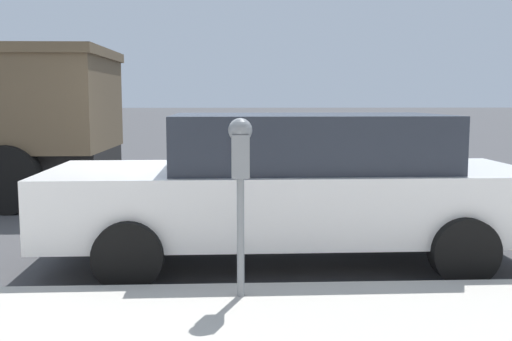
{
  "coord_description": "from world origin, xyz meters",
  "views": [
    {
      "loc": [
        -7.22,
        -0.8,
        1.72
      ],
      "look_at": [
        -2.49,
        -1.02,
        1.16
      ],
      "focal_mm": 42.0,
      "sensor_mm": 36.0,
      "label": 1
    }
  ],
  "objects": [
    {
      "name": "ground_plane",
      "position": [
        0.0,
        0.0,
        0.0
      ],
      "size": [
        220.0,
        220.0,
        0.0
      ],
      "primitive_type": "plane",
      "color": "#424244"
    },
    {
      "name": "parking_meter",
      "position": [
        -2.53,
        -0.9,
        1.23
      ],
      "size": [
        0.21,
        0.19,
        1.44
      ],
      "color": "gray",
      "rests_on": "sidewalk"
    },
    {
      "name": "car_white",
      "position": [
        -1.0,
        -1.49,
        0.82
      ],
      "size": [
        2.06,
        4.99,
        1.56
      ],
      "rotation": [
        0.0,
        0.0,
        0.01
      ],
      "color": "silver",
      "rests_on": "ground_plane"
    }
  ]
}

